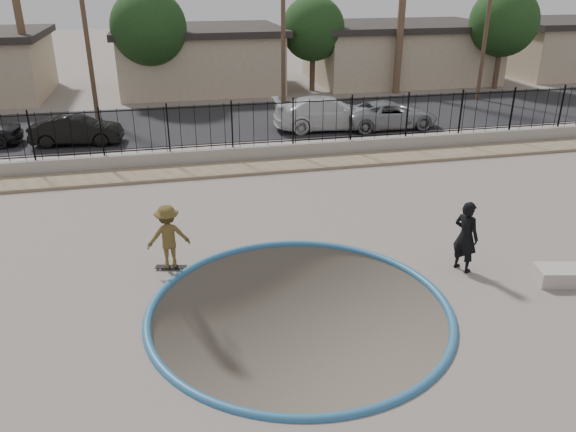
% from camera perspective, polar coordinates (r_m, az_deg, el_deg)
% --- Properties ---
extents(ground, '(120.00, 120.00, 2.20)m').
position_cam_1_polar(ground, '(25.11, -5.98, 4.33)').
color(ground, slate).
rests_on(ground, ground).
extents(bowl_pit, '(6.84, 6.84, 1.80)m').
position_cam_1_polar(bowl_pit, '(13.03, 1.18, -9.57)').
color(bowl_pit, '#4F473D').
rests_on(bowl_pit, ground).
extents(coping_ring, '(7.04, 7.04, 0.20)m').
position_cam_1_polar(coping_ring, '(13.03, 1.18, -9.57)').
color(coping_ring, '#2C638F').
rests_on(coping_ring, ground).
extents(rock_strip, '(42.00, 1.60, 0.11)m').
position_cam_1_polar(rock_strip, '(22.11, -5.18, 4.83)').
color(rock_strip, tan).
rests_on(rock_strip, ground).
extents(retaining_wall, '(42.00, 0.45, 0.60)m').
position_cam_1_polar(retaining_wall, '(23.07, -5.59, 6.26)').
color(retaining_wall, '#A0968C').
rests_on(retaining_wall, ground).
extents(fence, '(40.00, 0.04, 1.80)m').
position_cam_1_polar(fence, '(22.75, -5.71, 9.15)').
color(fence, black).
rests_on(fence, retaining_wall).
extents(street, '(90.00, 8.00, 0.04)m').
position_cam_1_polar(street, '(29.57, -7.32, 9.48)').
color(street, black).
rests_on(street, ground).
extents(house_center, '(10.60, 8.60, 3.90)m').
position_cam_1_polar(house_center, '(38.52, -9.02, 15.62)').
color(house_center, tan).
rests_on(house_center, ground).
extents(house_east, '(12.60, 8.60, 3.90)m').
position_cam_1_polar(house_east, '(41.88, 11.23, 16.09)').
color(house_east, tan).
rests_on(house_east, ground).
extents(house_east_far, '(11.60, 8.60, 3.90)m').
position_cam_1_polar(house_east_far, '(49.16, 26.93, 15.15)').
color(house_east_far, tan).
rests_on(house_east_far, ground).
extents(utility_pole_left, '(1.70, 0.24, 9.00)m').
position_cam_1_polar(utility_pole_left, '(30.85, -19.92, 17.77)').
color(utility_pole_left, '#473323').
rests_on(utility_pole_left, ground).
extents(utility_pole_mid, '(1.70, 0.24, 9.50)m').
position_cam_1_polar(utility_pole_mid, '(31.37, -0.50, 19.61)').
color(utility_pole_mid, '#473323').
rests_on(utility_pole_mid, ground).
extents(utility_pole_right, '(1.70, 0.24, 9.00)m').
position_cam_1_polar(utility_pole_right, '(35.91, 19.64, 18.44)').
color(utility_pole_right, '#473323').
rests_on(utility_pole_right, ground).
extents(street_tree_left, '(4.32, 4.32, 6.36)m').
position_cam_1_polar(street_tree_left, '(34.70, -13.97, 18.08)').
color(street_tree_left, '#473323').
rests_on(street_tree_left, ground).
extents(street_tree_mid, '(3.96, 3.96, 5.83)m').
position_cam_1_polar(street_tree_mid, '(37.01, 2.55, 18.46)').
color(street_tree_mid, '#473323').
rests_on(street_tree_mid, ground).
extents(street_tree_right, '(4.32, 4.32, 6.36)m').
position_cam_1_polar(street_tree_right, '(40.07, 21.07, 17.91)').
color(street_tree_right, '#473323').
rests_on(street_tree_right, ground).
extents(skater, '(1.14, 0.71, 1.69)m').
position_cam_1_polar(skater, '(14.64, -12.04, -2.38)').
color(skater, olive).
rests_on(skater, ground).
extents(skateboard, '(0.83, 0.40, 0.07)m').
position_cam_1_polar(skateboard, '(15.00, -11.79, -5.08)').
color(skateboard, black).
rests_on(skateboard, ground).
extents(videographer, '(0.71, 0.82, 1.90)m').
position_cam_1_polar(videographer, '(14.96, 17.61, -1.98)').
color(videographer, black).
rests_on(videographer, ground).
extents(concrete_ledge, '(1.71, 1.03, 0.40)m').
position_cam_1_polar(concrete_ledge, '(15.66, 26.63, -5.40)').
color(concrete_ledge, '#AEA39B').
rests_on(concrete_ledge, ground).
extents(car_b, '(4.02, 1.74, 1.29)m').
position_cam_1_polar(car_b, '(26.83, -20.69, 8.17)').
color(car_b, black).
rests_on(car_b, street).
extents(car_c, '(5.47, 2.49, 1.55)m').
position_cam_1_polar(car_c, '(27.79, 4.12, 10.39)').
color(car_c, silver).
rests_on(car_c, street).
extents(car_d, '(4.71, 2.22, 1.30)m').
position_cam_1_polar(car_d, '(28.40, 10.30, 10.10)').
color(car_d, '#909498').
rests_on(car_d, street).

